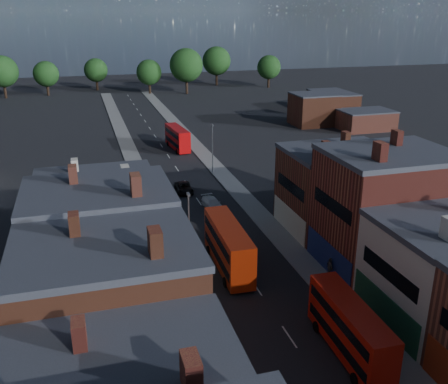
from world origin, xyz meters
TOP-DOWN VIEW (x-y plane):
  - pavement_west at (-6.50, 50.00)m, footprint 3.00×200.00m
  - pavement_east at (6.50, 50.00)m, footprint 3.00×200.00m
  - lamp_post_2 at (-5.20, 30.00)m, footprint 0.25×0.70m
  - lamp_post_3 at (5.20, 60.00)m, footprint 0.25×0.70m
  - bus_0 at (-1.50, 28.49)m, footprint 3.02×11.11m
  - bus_1 at (3.50, 12.79)m, footprint 2.76×10.16m
  - bus_2 at (2.60, 76.34)m, footprint 3.14×9.94m
  - car_2 at (-1.20, 52.24)m, footprint 2.45×5.01m
  - car_3 at (1.20, 45.09)m, footprint 2.41×4.89m
  - ped_3 at (7.70, 23.94)m, footprint 0.58×1.18m

SIDE VIEW (x-z plane):
  - pavement_west at x=-6.50m, z-range 0.00..0.12m
  - pavement_east at x=6.50m, z-range 0.00..0.12m
  - car_3 at x=1.20m, z-range 0.00..1.37m
  - car_2 at x=-1.20m, z-range 0.00..1.37m
  - ped_3 at x=7.70m, z-range 0.12..2.09m
  - bus_2 at x=2.60m, z-range 0.17..4.39m
  - bus_1 at x=3.50m, z-range 0.17..4.53m
  - bus_0 at x=-1.50m, z-range 0.19..4.96m
  - lamp_post_2 at x=-5.20m, z-range 0.64..8.77m
  - lamp_post_3 at x=5.20m, z-range 0.64..8.77m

